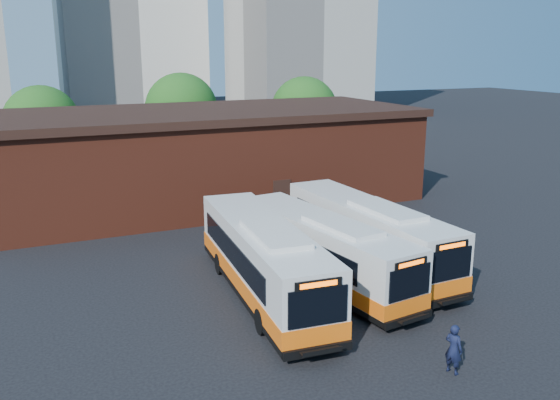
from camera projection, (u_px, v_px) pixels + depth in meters
name	position (u px, v px, depth m)	size (l,w,h in m)	color
ground	(355.00, 310.00, 24.30)	(220.00, 220.00, 0.00)	black
bus_midwest	(264.00, 262.00, 25.33)	(3.54, 12.54, 3.38)	silver
bus_mideast	(323.00, 252.00, 26.89)	(3.85, 11.77, 3.16)	silver
bus_east	(367.00, 236.00, 28.97)	(2.98, 12.24, 3.31)	silver
transit_worker	(454.00, 349.00, 19.40)	(0.63, 0.41, 1.72)	black
depot_building	(207.00, 155.00, 41.18)	(28.60, 12.60, 6.40)	maroon
tree_west	(42.00, 123.00, 47.49)	(6.00, 6.00, 7.65)	#382314
tree_mid	(181.00, 109.00, 53.90)	(6.56, 6.56, 8.36)	#382314
tree_east	(304.00, 110.00, 55.66)	(6.24, 6.24, 7.96)	#382314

